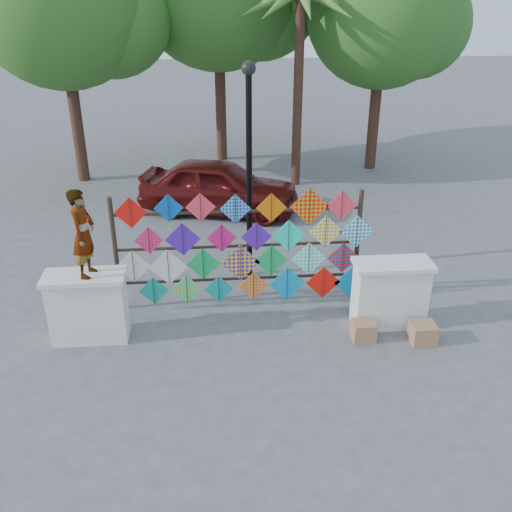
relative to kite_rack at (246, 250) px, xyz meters
name	(u,v)px	position (x,y,z in m)	size (l,w,h in m)	color
ground	(242,325)	(-0.14, -0.73, -1.19)	(80.00, 80.00, 0.00)	slate
parapet_left	(88,307)	(-2.84, -0.93, -0.54)	(1.40, 0.65, 1.28)	silver
parapet_right	(390,293)	(2.56, -0.93, -0.54)	(1.40, 0.65, 1.28)	silver
kite_rack	(246,250)	(0.00, 0.00, 0.00)	(4.94, 0.24, 2.39)	black
tree_east	(386,9)	(4.95, 8.80, 3.79)	(5.40, 4.80, 7.42)	#4A2B20
palm_tree	(300,13)	(2.06, 7.27, 3.76)	(3.62, 3.62, 5.83)	#4A2B20
vendor_woman	(83,233)	(-2.75, -0.93, 0.85)	(0.56, 0.37, 1.53)	#99999E
sedan	(219,186)	(-0.38, 5.07, -0.46)	(1.73, 4.31, 1.47)	#500E0D
lamppost	(249,154)	(0.16, 1.27, 1.50)	(0.28, 0.28, 4.46)	black
cardboard_box_near	(364,331)	(1.98, -1.40, -1.02)	(0.40, 0.36, 0.36)	#A67450
cardboard_box_far	(423,333)	(3.00, -1.56, -1.01)	(0.43, 0.39, 0.36)	#A67450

